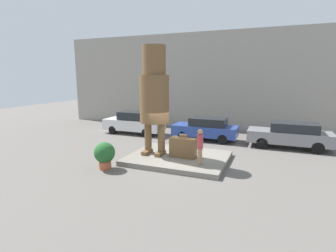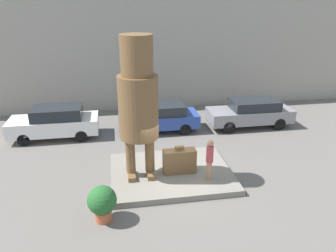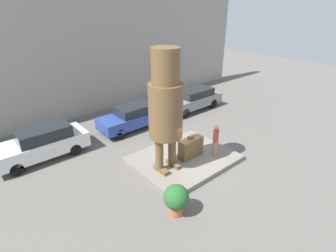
% 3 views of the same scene
% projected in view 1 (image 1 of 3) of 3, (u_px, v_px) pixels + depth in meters
% --- Properties ---
extents(ground_plane, '(60.00, 60.00, 0.00)m').
position_uv_depth(ground_plane, '(178.00, 160.00, 13.54)').
color(ground_plane, '#605B56').
extents(pedestal, '(4.95, 3.92, 0.24)m').
position_uv_depth(pedestal, '(178.00, 158.00, 13.52)').
color(pedestal, slate).
rests_on(pedestal, ground_plane).
extents(building_backdrop, '(28.00, 0.60, 7.81)m').
position_uv_depth(building_backdrop, '(217.00, 81.00, 21.23)').
color(building_backdrop, gray).
rests_on(building_backdrop, ground_plane).
extents(statue_figure, '(1.50, 1.50, 5.54)m').
position_uv_depth(statue_figure, '(154.00, 92.00, 13.26)').
color(statue_figure, brown).
rests_on(statue_figure, pedestal).
extents(giant_suitcase, '(1.33, 0.48, 1.20)m').
position_uv_depth(giant_suitcase, '(183.00, 148.00, 13.14)').
color(giant_suitcase, brown).
rests_on(giant_suitcase, pedestal).
extents(tourist, '(0.28, 0.28, 1.66)m').
position_uv_depth(tourist, '(200.00, 145.00, 12.05)').
color(tourist, '#A87A56').
rests_on(tourist, pedestal).
extents(parked_car_white, '(4.53, 1.77, 1.69)m').
position_uv_depth(parked_car_white, '(135.00, 122.00, 19.84)').
color(parked_car_white, silver).
rests_on(parked_car_white, ground_plane).
extents(parked_car_blue, '(4.33, 1.71, 1.54)m').
position_uv_depth(parked_car_blue, '(206.00, 128.00, 17.80)').
color(parked_car_blue, '#284293').
rests_on(parked_car_blue, ground_plane).
extents(parked_car_grey, '(4.75, 1.75, 1.57)m').
position_uv_depth(parked_car_grey, '(290.00, 135.00, 15.73)').
color(parked_car_grey, gray).
rests_on(parked_car_grey, ground_plane).
extents(planter_pot, '(0.97, 0.97, 1.28)m').
position_uv_depth(planter_pot, '(105.00, 154.00, 12.15)').
color(planter_pot, '#AD5638').
rests_on(planter_pot, ground_plane).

